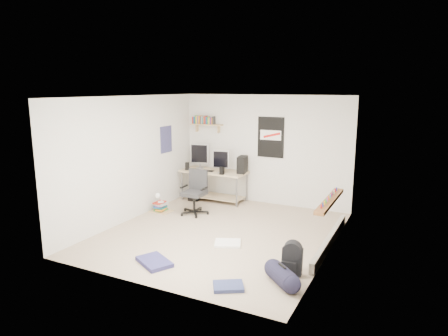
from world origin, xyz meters
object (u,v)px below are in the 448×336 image
at_px(duffel_bag, 282,275).
at_px(book_stack, 161,205).
at_px(office_chair, 194,192).
at_px(desk, 214,185).
at_px(backpack, 292,261).

distance_m(duffel_bag, book_stack, 3.94).
bearing_deg(office_chair, duffel_bag, -41.30).
relative_size(duffel_bag, book_stack, 1.10).
height_order(desk, duffel_bag, desk).
bearing_deg(backpack, desk, 125.40).
xyz_separation_m(desk, book_stack, (-0.62, -1.31, -0.21)).
bearing_deg(duffel_bag, backpack, 128.32).
height_order(office_chair, book_stack, office_chair).
distance_m(desk, book_stack, 1.46).
bearing_deg(desk, duffel_bag, -34.54).
bearing_deg(backpack, duffel_bag, -103.02).
relative_size(desk, office_chair, 1.65).
bearing_deg(book_stack, backpack, -25.08).
height_order(desk, backpack, desk).
relative_size(desk, book_stack, 3.34).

